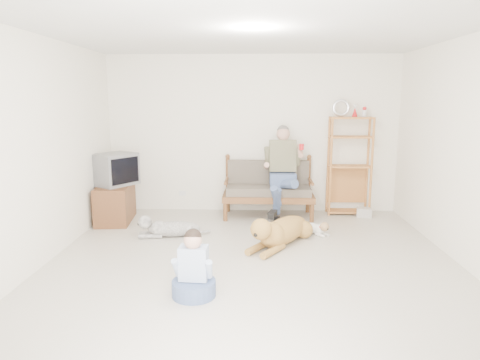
{
  "coord_description": "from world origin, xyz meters",
  "views": [
    {
      "loc": [
        -0.01,
        -4.68,
        1.97
      ],
      "look_at": [
        -0.17,
        1.0,
        0.88
      ],
      "focal_mm": 32.0,
      "sensor_mm": 36.0,
      "label": 1
    }
  ],
  "objects_px": {
    "golden_retriever": "(280,231)",
    "tv_stand": "(115,203)",
    "loveseat": "(268,188)",
    "etagere": "(349,165)"
  },
  "relations": [
    {
      "from": "golden_retriever",
      "to": "tv_stand",
      "type": "bearing_deg",
      "value": -168.99
    },
    {
      "from": "loveseat",
      "to": "golden_retriever",
      "type": "relative_size",
      "value": 1.09
    },
    {
      "from": "tv_stand",
      "to": "etagere",
      "type": "bearing_deg",
      "value": 2.9
    },
    {
      "from": "etagere",
      "to": "loveseat",
      "type": "bearing_deg",
      "value": -173.45
    },
    {
      "from": "etagere",
      "to": "golden_retriever",
      "type": "relative_size",
      "value": 1.41
    },
    {
      "from": "loveseat",
      "to": "etagere",
      "type": "distance_m",
      "value": 1.44
    },
    {
      "from": "loveseat",
      "to": "golden_retriever",
      "type": "distance_m",
      "value": 1.52
    },
    {
      "from": "loveseat",
      "to": "etagere",
      "type": "relative_size",
      "value": 0.77
    },
    {
      "from": "loveseat",
      "to": "tv_stand",
      "type": "xyz_separation_m",
      "value": [
        -2.49,
        -0.41,
        -0.19
      ]
    },
    {
      "from": "loveseat",
      "to": "tv_stand",
      "type": "relative_size",
      "value": 1.6
    }
  ]
}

